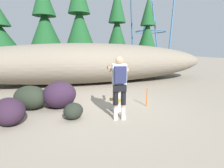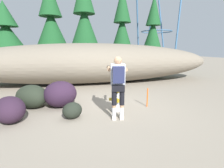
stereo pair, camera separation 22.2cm
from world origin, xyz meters
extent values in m
cube|color=gray|center=(0.00, 0.00, -0.02)|extent=(56.00, 56.00, 0.04)
ellipsoid|color=#756B5B|center=(0.00, 4.17, 1.05)|extent=(13.88, 3.20, 2.09)
cylinder|color=#B2B2B7|center=(0.23, -0.16, 0.02)|extent=(0.33, 0.33, 0.04)
cylinder|color=#B2B2B7|center=(0.23, -0.16, 0.30)|extent=(0.24, 0.24, 0.52)
ellipsoid|color=#9E8419|center=(0.23, -0.16, 0.61)|extent=(0.25, 0.25, 0.10)
cylinder|color=#9E8419|center=(0.23, -0.16, 0.68)|extent=(0.06, 0.06, 0.05)
cylinder|color=#9E8419|center=(0.06, -0.16, 0.36)|extent=(0.09, 0.09, 0.09)
cylinder|color=#9E8419|center=(0.39, -0.16, 0.36)|extent=(0.09, 0.09, 0.09)
cylinder|color=#9E8419|center=(0.23, -0.32, 0.36)|extent=(0.11, 0.09, 0.11)
cube|color=beige|center=(0.02, -0.70, 0.04)|extent=(0.15, 0.27, 0.09)
cylinder|color=white|center=(0.01, -0.76, 0.21)|extent=(0.10, 0.10, 0.24)
cylinder|color=tan|center=(0.01, -0.76, 0.37)|extent=(0.10, 0.10, 0.07)
cylinder|color=black|center=(0.01, -0.76, 0.60)|extent=(0.13, 0.13, 0.40)
cube|color=beige|center=(0.22, -0.74, 0.04)|extent=(0.15, 0.27, 0.09)
cylinder|color=white|center=(0.21, -0.80, 0.21)|extent=(0.10, 0.10, 0.24)
cylinder|color=tan|center=(0.21, -0.80, 0.37)|extent=(0.10, 0.10, 0.07)
cylinder|color=black|center=(0.21, -0.80, 0.60)|extent=(0.13, 0.13, 0.40)
cube|color=black|center=(0.11, -0.78, 0.85)|extent=(0.35, 0.26, 0.16)
cube|color=#B7BCC6|center=(0.13, -0.67, 1.17)|extent=(0.40, 0.30, 0.54)
cube|color=#23284C|center=(0.09, -0.87, 1.20)|extent=(0.30, 0.21, 0.40)
sphere|color=tan|center=(0.13, -0.65, 1.52)|extent=(0.20, 0.20, 0.20)
cube|color=black|center=(0.15, -0.57, 1.53)|extent=(0.15, 0.05, 0.04)
cylinder|color=tan|center=(-0.02, -0.27, 1.28)|extent=(0.20, 0.59, 0.09)
sphere|color=black|center=(0.03, 0.00, 1.28)|extent=(0.11, 0.11, 0.11)
cylinder|color=tan|center=(0.41, -0.35, 1.28)|extent=(0.20, 0.59, 0.09)
sphere|color=black|center=(0.46, -0.09, 1.28)|extent=(0.11, 0.11, 0.11)
ellipsoid|color=#2D1C2D|center=(-2.56, -0.32, 0.33)|extent=(1.04, 1.14, 0.66)
ellipsoid|color=#22291E|center=(-2.27, 0.72, 0.36)|extent=(1.37, 1.39, 0.71)
ellipsoid|color=#2B1B2D|center=(-1.41, 0.62, 0.41)|extent=(1.37, 1.40, 0.81)
ellipsoid|color=black|center=(-1.05, -0.42, 0.21)|extent=(0.72, 0.72, 0.42)
cylinder|color=#47331E|center=(-5.59, 9.21, 0.81)|extent=(0.32, 0.32, 1.62)
cylinder|color=#47331E|center=(-2.58, 10.56, 0.80)|extent=(0.34, 0.34, 1.60)
cone|color=#194C23|center=(-2.58, 10.56, 3.27)|extent=(2.85, 2.85, 3.35)
cylinder|color=#47331E|center=(-0.01, 8.18, 0.74)|extent=(0.29, 0.29, 1.48)
cone|color=#194C23|center=(-0.01, 8.18, 3.15)|extent=(2.43, 2.43, 3.35)
cylinder|color=#47331E|center=(3.15, 9.14, 0.51)|extent=(0.27, 0.27, 1.01)
cone|color=#194C23|center=(3.15, 9.14, 2.75)|extent=(2.22, 2.22, 3.47)
cone|color=#194C23|center=(3.15, 9.14, 5.35)|extent=(1.44, 1.44, 2.89)
cylinder|color=#47331E|center=(5.74, 8.71, 0.62)|extent=(0.23, 0.23, 1.24)
cone|color=#194C23|center=(5.74, 8.71, 2.72)|extent=(1.92, 1.92, 2.96)
cone|color=#194C23|center=(5.74, 8.71, 4.94)|extent=(1.25, 1.25, 2.47)
cylinder|color=#386089|center=(8.96, 12.87, 3.50)|extent=(1.04, 1.04, 7.02)
cylinder|color=#386089|center=(6.06, 12.87, 3.50)|extent=(1.04, 1.04, 7.02)
cylinder|color=#386089|center=(8.96, 9.97, 3.50)|extent=(1.04, 1.04, 7.02)
cylinder|color=#386089|center=(6.06, 9.97, 3.50)|extent=(1.04, 1.04, 7.02)
torus|color=#386089|center=(7.51, 11.42, 3.50)|extent=(3.12, 3.12, 0.10)
cylinder|color=#E55914|center=(1.27, -0.06, 0.30)|extent=(0.04, 0.04, 0.60)
camera|label=1|loc=(-1.18, -4.62, 1.83)|focal=26.45mm
camera|label=2|loc=(-0.97, -4.68, 1.83)|focal=26.45mm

